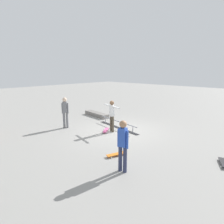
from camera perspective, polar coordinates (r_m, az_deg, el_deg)
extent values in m
plane|color=gray|center=(10.57, 1.87, -5.60)|extent=(60.00, 60.00, 0.00)
cube|color=black|center=(11.15, 1.75, -4.58)|extent=(3.22, 0.79, 0.01)
cylinder|color=gray|center=(10.22, 6.10, -5.19)|extent=(0.04, 0.04, 0.38)
cylinder|color=gray|center=(12.04, -1.91, -2.39)|extent=(0.04, 0.04, 0.38)
cylinder|color=gray|center=(11.05, 1.77, -2.74)|extent=(3.03, 0.58, 0.05)
cube|color=gray|center=(13.85, -4.53, -0.67)|extent=(2.23, 0.75, 0.27)
cylinder|color=brown|center=(10.42, -0.29, -3.41)|extent=(0.15, 0.15, 0.85)
cylinder|color=brown|center=(10.29, 0.23, -3.62)|extent=(0.15, 0.15, 0.85)
cube|color=white|center=(10.18, -0.03, 0.41)|extent=(0.26, 0.24, 0.60)
sphere|color=brown|center=(10.10, -0.03, 2.72)|extent=(0.23, 0.23, 0.23)
cylinder|color=white|center=(10.45, -1.24, 2.02)|extent=(0.57, 0.20, 0.08)
cylinder|color=white|center=(9.81, 1.26, 1.32)|extent=(0.57, 0.20, 0.08)
cube|color=#E05993|center=(10.47, -1.83, -5.31)|extent=(0.61, 0.78, 0.02)
cylinder|color=white|center=(10.21, -1.48, -6.09)|extent=(0.05, 0.06, 0.05)
cylinder|color=white|center=(10.25, -2.75, -6.02)|extent=(0.05, 0.06, 0.05)
cylinder|color=white|center=(10.72, -0.95, -5.17)|extent=(0.05, 0.06, 0.05)
cylinder|color=white|center=(10.76, -2.16, -5.11)|extent=(0.05, 0.06, 0.05)
cylinder|color=slate|center=(11.32, -13.00, -2.36)|extent=(0.18, 0.18, 0.88)
cylinder|color=slate|center=(11.36, -13.86, -2.35)|extent=(0.18, 0.18, 0.88)
cube|color=slate|center=(11.17, -13.62, 1.38)|extent=(0.31, 0.30, 0.62)
sphere|color=beige|center=(11.10, -13.73, 3.57)|extent=(0.24, 0.24, 0.24)
cylinder|color=slate|center=(11.15, -12.83, 1.10)|extent=(0.11, 0.11, 0.59)
cylinder|color=slate|center=(11.22, -14.38, 1.09)|extent=(0.11, 0.11, 0.59)
cylinder|color=#2D3351|center=(6.51, 2.44, -13.44)|extent=(0.15, 0.15, 0.87)
cylinder|color=#2D3351|center=(6.44, 3.83, -13.77)|extent=(0.15, 0.15, 0.87)
cube|color=#2D51B7|center=(6.18, 3.21, -7.40)|extent=(0.26, 0.24, 0.62)
sphere|color=#A87A56|center=(6.05, 3.26, -3.59)|extent=(0.24, 0.24, 0.24)
cylinder|color=#2D51B7|center=(6.27, 1.95, -7.64)|extent=(0.09, 0.09, 0.58)
cylinder|color=#2D51B7|center=(6.14, 4.48, -8.13)|extent=(0.09, 0.09, 0.58)
cube|color=black|center=(8.05, 29.86, -12.69)|extent=(0.51, 0.81, 0.02)
cylinder|color=white|center=(7.81, 29.35, -13.85)|extent=(0.05, 0.06, 0.05)
cylinder|color=white|center=(8.29, 28.66, -12.23)|extent=(0.05, 0.06, 0.05)
cube|color=orange|center=(7.67, 1.30, -12.18)|extent=(0.46, 0.82, 0.02)
cylinder|color=white|center=(7.90, 2.65, -11.83)|extent=(0.05, 0.06, 0.05)
cylinder|color=white|center=(7.72, 3.53, -12.44)|extent=(0.05, 0.06, 0.05)
cylinder|color=white|center=(7.67, -0.95, -12.62)|extent=(0.05, 0.06, 0.05)
cylinder|color=white|center=(7.48, -0.14, -13.28)|extent=(0.05, 0.06, 0.05)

